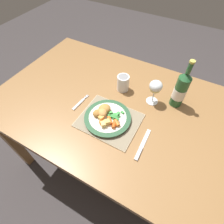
# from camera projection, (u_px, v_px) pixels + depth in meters

# --- Properties ---
(ground_plane) EXTENTS (6.00, 6.00, 0.00)m
(ground_plane) POSITION_uv_depth(u_px,v_px,m) (112.00, 156.00, 1.59)
(ground_plane) COLOR #383333
(dining_table) EXTENTS (1.36, 0.90, 0.74)m
(dining_table) POSITION_uv_depth(u_px,v_px,m) (112.00, 111.00, 1.08)
(dining_table) COLOR olive
(dining_table) RESTS_ON ground
(placemat) EXTENTS (0.31, 0.25, 0.01)m
(placemat) POSITION_uv_depth(u_px,v_px,m) (109.00, 120.00, 0.92)
(placemat) COLOR tan
(placemat) RESTS_ON dining_table
(dinner_plate) EXTENTS (0.25, 0.25, 0.02)m
(dinner_plate) POSITION_uv_depth(u_px,v_px,m) (108.00, 118.00, 0.92)
(dinner_plate) COLOR white
(dinner_plate) RESTS_ON placemat
(breaded_croquettes) EXTENTS (0.09, 0.12, 0.04)m
(breaded_croquettes) POSITION_uv_depth(u_px,v_px,m) (102.00, 111.00, 0.91)
(breaded_croquettes) COLOR #A87033
(breaded_croquettes) RESTS_ON dinner_plate
(green_beans_pile) EXTENTS (0.07, 0.07, 0.02)m
(green_beans_pile) POSITION_uv_depth(u_px,v_px,m) (115.00, 115.00, 0.91)
(green_beans_pile) COLOR #338438
(green_beans_pile) RESTS_ON dinner_plate
(glazed_carrots) EXTENTS (0.10, 0.07, 0.02)m
(glazed_carrots) POSITION_uv_depth(u_px,v_px,m) (111.00, 122.00, 0.87)
(glazed_carrots) COLOR orange
(glazed_carrots) RESTS_ON dinner_plate
(fork) EXTENTS (0.03, 0.14, 0.01)m
(fork) POSITION_uv_depth(u_px,v_px,m) (80.00, 103.00, 1.00)
(fork) COLOR silver
(fork) RESTS_ON dining_table
(table_knife) EXTENTS (0.02, 0.18, 0.01)m
(table_knife) POSITION_uv_depth(u_px,v_px,m) (141.00, 147.00, 0.83)
(table_knife) COLOR silver
(table_knife) RESTS_ON dining_table
(wine_glass) EXTENTS (0.07, 0.07, 0.15)m
(wine_glass) POSITION_uv_depth(u_px,v_px,m) (156.00, 87.00, 0.92)
(wine_glass) COLOR silver
(wine_glass) RESTS_ON dining_table
(bottle) EXTENTS (0.07, 0.07, 0.29)m
(bottle) POSITION_uv_depth(u_px,v_px,m) (181.00, 90.00, 0.92)
(bottle) COLOR #23562D
(bottle) RESTS_ON dining_table
(roast_potatoes) EXTENTS (0.07, 0.06, 0.03)m
(roast_potatoes) POSITION_uv_depth(u_px,v_px,m) (105.00, 122.00, 0.87)
(roast_potatoes) COLOR #E5BC66
(roast_potatoes) RESTS_ON dinner_plate
(drinking_cup) EXTENTS (0.07, 0.07, 0.10)m
(drinking_cup) POSITION_uv_depth(u_px,v_px,m) (123.00, 83.00, 1.03)
(drinking_cup) COLOR white
(drinking_cup) RESTS_ON dining_table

